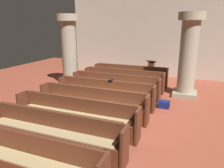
# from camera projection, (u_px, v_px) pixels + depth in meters

# --- Properties ---
(ground_plane) EXTENTS (19.20, 19.20, 0.00)m
(ground_plane) POSITION_uv_depth(u_px,v_px,m) (118.00, 115.00, 6.87)
(ground_plane) COLOR #9E4733
(back_wall) EXTENTS (10.00, 0.16, 4.50)m
(back_wall) POSITION_uv_depth(u_px,v_px,m) (156.00, 35.00, 11.71)
(back_wall) COLOR beige
(back_wall) RESTS_ON ground
(pew_row_0) EXTENTS (3.62, 0.47, 0.89)m
(pew_row_0) POSITION_uv_depth(u_px,v_px,m) (130.00, 74.00, 10.46)
(pew_row_0) COLOR brown
(pew_row_0) RESTS_ON ground
(pew_row_1) EXTENTS (3.62, 0.46, 0.89)m
(pew_row_1) POSITION_uv_depth(u_px,v_px,m) (123.00, 79.00, 9.53)
(pew_row_1) COLOR brown
(pew_row_1) RESTS_ON ground
(pew_row_2) EXTENTS (3.62, 0.47, 0.89)m
(pew_row_2) POSITION_uv_depth(u_px,v_px,m) (115.00, 85.00, 8.60)
(pew_row_2) COLOR brown
(pew_row_2) RESTS_ON ground
(pew_row_3) EXTENTS (3.62, 0.46, 0.89)m
(pew_row_3) POSITION_uv_depth(u_px,v_px,m) (105.00, 92.00, 7.67)
(pew_row_3) COLOR brown
(pew_row_3) RESTS_ON ground
(pew_row_4) EXTENTS (3.62, 0.46, 0.89)m
(pew_row_4) POSITION_uv_depth(u_px,v_px,m) (92.00, 101.00, 6.74)
(pew_row_4) COLOR brown
(pew_row_4) RESTS_ON ground
(pew_row_5) EXTENTS (3.62, 0.47, 0.89)m
(pew_row_5) POSITION_uv_depth(u_px,v_px,m) (75.00, 114.00, 5.81)
(pew_row_5) COLOR brown
(pew_row_5) RESTS_ON ground
(pew_row_6) EXTENTS (3.62, 0.46, 0.89)m
(pew_row_6) POSITION_uv_depth(u_px,v_px,m) (51.00, 131.00, 4.87)
(pew_row_6) COLOR brown
(pew_row_6) RESTS_ON ground
(pew_row_7) EXTENTS (3.62, 0.46, 0.89)m
(pew_row_7) POSITION_uv_depth(u_px,v_px,m) (16.00, 156.00, 3.94)
(pew_row_7) COLOR brown
(pew_row_7) RESTS_ON ground
(pillar_aisle_side) EXTENTS (1.00, 1.00, 3.28)m
(pillar_aisle_side) POSITION_uv_depth(u_px,v_px,m) (188.00, 54.00, 8.31)
(pillar_aisle_side) COLOR #9F967E
(pillar_aisle_side) RESTS_ON ground
(pillar_far_side) EXTENTS (1.00, 1.00, 3.28)m
(pillar_far_side) POSITION_uv_depth(u_px,v_px,m) (69.00, 49.00, 9.90)
(pillar_far_side) COLOR #9F967E
(pillar_far_side) RESTS_ON ground
(lectern) EXTENTS (0.48, 0.45, 1.08)m
(lectern) POSITION_uv_depth(u_px,v_px,m) (151.00, 72.00, 11.01)
(lectern) COLOR #492215
(lectern) RESTS_ON ground
(hymn_book) EXTENTS (0.15, 0.21, 0.03)m
(hymn_book) POSITION_uv_depth(u_px,v_px,m) (111.00, 80.00, 7.67)
(hymn_book) COLOR black
(hymn_book) RESTS_ON pew_row_3
(kneeler_box_navy) EXTENTS (0.38, 0.30, 0.24)m
(kneeler_box_navy) POSITION_uv_depth(u_px,v_px,m) (164.00, 104.00, 7.48)
(kneeler_box_navy) COLOR navy
(kneeler_box_navy) RESTS_ON ground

